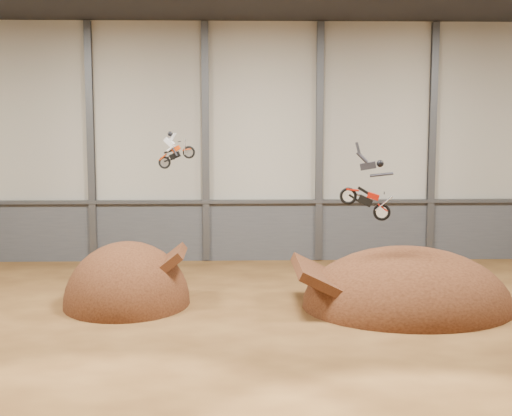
{
  "coord_description": "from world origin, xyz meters",
  "views": [
    {
      "loc": [
        -1.61,
        -26.97,
        8.43
      ],
      "look_at": [
        -0.7,
        4.0,
        4.52
      ],
      "focal_mm": 50.0,
      "sensor_mm": 36.0,
      "label": 1
    }
  ],
  "objects": [
    {
      "name": "floor",
      "position": [
        0.0,
        0.0,
        0.0
      ],
      "size": [
        40.0,
        40.0,
        0.0
      ],
      "primitive_type": "plane",
      "color": "#4E2F15",
      "rests_on": "ground"
    },
    {
      "name": "lower_band_back",
      "position": [
        0.0,
        14.9,
        1.75
      ],
      "size": [
        39.8,
        0.18,
        3.5
      ],
      "primitive_type": "cube",
      "color": "#4B4D52",
      "rests_on": "ground"
    },
    {
      "name": "fmx_rider_b",
      "position": [
        3.73,
        2.83,
        5.8
      ],
      "size": [
        3.93,
        1.64,
        3.62
      ],
      "primitive_type": null,
      "rotation": [
        0.0,
        0.43,
        -0.21
      ],
      "color": "red"
    },
    {
      "name": "steel_column_4",
      "position": [
        10.0,
        14.8,
        7.0
      ],
      "size": [
        0.4,
        0.36,
        13.9
      ],
      "primitive_type": "cube",
      "color": "#47494F",
      "rests_on": "ground"
    },
    {
      "name": "landing_ramp",
      "position": [
        6.07,
        4.06,
        0.0
      ],
      "size": [
        9.39,
        8.3,
        5.41
      ],
      "primitive_type": "ellipsoid",
      "color": "#36190D",
      "rests_on": "ground"
    },
    {
      "name": "steel_column_3",
      "position": [
        3.33,
        14.8,
        7.0
      ],
      "size": [
        0.4,
        0.36,
        13.9
      ],
      "primitive_type": "cube",
      "color": "#47494F",
      "rests_on": "ground"
    },
    {
      "name": "steel_column_2",
      "position": [
        -3.33,
        14.8,
        7.0
      ],
      "size": [
        0.4,
        0.36,
        13.9
      ],
      "primitive_type": "cube",
      "color": "#47494F",
      "rests_on": "ground"
    },
    {
      "name": "steel_column_1",
      "position": [
        -10.0,
        14.8,
        7.0
      ],
      "size": [
        0.4,
        0.36,
        13.9
      ],
      "primitive_type": "cube",
      "color": "#47494F",
      "rests_on": "ground"
    },
    {
      "name": "steel_rail",
      "position": [
        0.0,
        14.75,
        3.55
      ],
      "size": [
        39.8,
        0.35,
        0.2
      ],
      "primitive_type": "cube",
      "color": "#47494F",
      "rests_on": "lower_band_back"
    },
    {
      "name": "takeoff_ramp",
      "position": [
        -6.56,
        4.98,
        0.0
      ],
      "size": [
        5.71,
        6.59,
        5.71
      ],
      "primitive_type": "ellipsoid",
      "color": "#36190D",
      "rests_on": "ground"
    },
    {
      "name": "fmx_rider_a",
      "position": [
        -4.17,
        5.62,
        7.21
      ],
      "size": [
        2.35,
        1.01,
        2.19
      ],
      "primitive_type": null,
      "rotation": [
        0.0,
        -0.39,
        -0.15
      ],
      "color": "#C43607"
    },
    {
      "name": "back_wall",
      "position": [
        0.0,
        15.0,
        7.0
      ],
      "size": [
        40.0,
        0.1,
        14.0
      ],
      "primitive_type": "cube",
      "color": "beige",
      "rests_on": "ground"
    }
  ]
}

